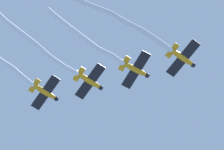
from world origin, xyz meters
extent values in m
ellipsoid|color=orange|center=(-2.18, -1.26, 84.10)|extent=(4.08, 4.91, 1.09)
sphere|color=black|center=(-3.71, -3.29, 84.10)|extent=(1.30, 1.30, 0.93)
ellipsoid|color=#232833|center=(-2.58, -1.79, 84.51)|extent=(1.38, 1.50, 0.58)
cube|color=black|center=(-2.29, -1.41, 83.95)|extent=(7.27, 6.11, 0.15)
cube|color=orange|center=(-0.84, 0.52, 84.20)|extent=(3.03, 2.63, 0.12)
cube|color=black|center=(-0.90, 0.44, 84.76)|extent=(0.84, 1.05, 1.50)
cylinder|color=white|center=(0.34, 2.08, 84.04)|extent=(2.57, 2.99, 0.93)
cylinder|color=white|center=(2.28, 4.64, 83.98)|extent=(2.84, 3.24, 1.09)
cylinder|color=white|center=(4.42, 7.04, 83.99)|extent=(2.93, 2.81, 1.13)
cylinder|color=white|center=(6.55, 9.30, 84.09)|extent=(2.76, 2.98, 0.98)
cylinder|color=white|center=(8.73, 11.47, 83.94)|extent=(3.04, 2.68, 1.37)
cylinder|color=white|center=(10.96, 13.38, 83.80)|extent=(2.79, 2.54, 1.04)
sphere|color=white|center=(-0.58, 0.86, 84.04)|extent=(0.93, 0.93, 0.93)
sphere|color=white|center=(1.25, 3.30, 84.04)|extent=(0.93, 0.93, 0.93)
sphere|color=white|center=(3.31, 5.97, 83.92)|extent=(0.93, 0.93, 0.93)
sphere|color=white|center=(5.54, 8.11, 84.07)|extent=(0.93, 0.93, 0.93)
sphere|color=white|center=(7.57, 10.49, 84.12)|extent=(0.93, 0.93, 0.93)
sphere|color=white|center=(9.88, 12.46, 83.75)|extent=(0.93, 0.93, 0.93)
sphere|color=white|center=(12.04, 14.30, 83.84)|extent=(0.93, 0.93, 0.93)
ellipsoid|color=orange|center=(6.55, -1.01, 84.35)|extent=(4.45, 4.62, 1.09)
sphere|color=black|center=(4.80, -2.85, 84.35)|extent=(1.31, 1.31, 0.93)
ellipsoid|color=#232833|center=(6.09, -1.49, 84.76)|extent=(1.44, 1.47, 0.58)
cube|color=black|center=(6.42, -1.14, 84.20)|extent=(6.87, 6.64, 0.15)
cube|color=orange|center=(8.08, 0.62, 84.45)|extent=(2.90, 2.82, 0.12)
cube|color=black|center=(8.01, 0.54, 85.01)|extent=(0.94, 0.98, 1.50)
cylinder|color=white|center=(9.11, 2.03, 84.16)|extent=(2.39, 2.73, 1.32)
cylinder|color=white|center=(10.77, 4.02, 84.04)|extent=(2.51, 2.44, 0.98)
cylinder|color=white|center=(12.48, 6.15, 83.93)|extent=(2.49, 2.99, 1.29)
cylinder|color=white|center=(14.05, 8.52, 83.96)|extent=(2.50, 2.80, 1.36)
cylinder|color=white|center=(15.59, 10.86, 84.03)|extent=(2.39, 2.91, 1.17)
cylinder|color=white|center=(16.97, 13.21, 83.91)|extent=(2.14, 2.73, 1.07)
sphere|color=white|center=(8.37, 0.93, 84.29)|extent=(0.93, 0.93, 0.93)
sphere|color=white|center=(9.84, 3.13, 84.02)|extent=(0.93, 0.93, 0.93)
sphere|color=white|center=(11.69, 4.90, 84.06)|extent=(0.93, 0.93, 0.93)
sphere|color=white|center=(13.26, 7.39, 83.81)|extent=(0.93, 0.93, 0.93)
sphere|color=white|center=(14.84, 9.66, 84.11)|extent=(0.93, 0.93, 0.93)
sphere|color=white|center=(16.34, 12.07, 83.95)|extent=(0.93, 0.93, 0.93)
sphere|color=white|center=(17.61, 14.35, 83.87)|extent=(0.93, 0.93, 0.93)
ellipsoid|color=orange|center=(15.27, -0.75, 84.60)|extent=(4.14, 4.86, 1.09)
sphere|color=black|center=(13.71, -2.75, 84.60)|extent=(1.30, 1.30, 0.93)
ellipsoid|color=#232833|center=(14.86, -1.27, 85.01)|extent=(1.39, 1.50, 0.58)
cube|color=black|center=(15.16, -0.89, 84.45)|extent=(7.22, 6.20, 0.15)
cube|color=orange|center=(16.65, 1.01, 84.70)|extent=(3.01, 2.66, 0.12)
cube|color=black|center=(16.59, 0.93, 85.26)|extent=(0.86, 1.04, 1.50)
cylinder|color=white|center=(17.84, 2.55, 84.36)|extent=(2.61, 2.89, 1.25)
cylinder|color=white|center=(19.55, 5.11, 83.91)|extent=(2.45, 3.11, 1.50)
cylinder|color=white|center=(21.04, 7.90, 83.57)|extent=(2.19, 3.23, 0.97)
cylinder|color=white|center=(22.53, 10.67, 83.44)|extent=(2.31, 3.06, 1.00)
cylinder|color=white|center=(24.17, 13.44, 83.23)|extent=(2.49, 3.29, 1.15)
sphere|color=white|center=(16.91, 1.35, 84.54)|extent=(0.79, 0.79, 0.79)
sphere|color=white|center=(18.76, 3.76, 84.18)|extent=(0.79, 0.79, 0.79)
sphere|color=white|center=(20.33, 6.46, 83.64)|extent=(0.79, 0.79, 0.79)
sphere|color=white|center=(21.75, 9.34, 83.51)|extent=(0.79, 0.79, 0.79)
sphere|color=white|center=(23.32, 12.00, 83.36)|extent=(0.79, 0.79, 0.79)
sphere|color=white|center=(25.02, 14.89, 83.09)|extent=(0.79, 0.79, 0.79)
ellipsoid|color=orange|center=(24.00, -0.50, 84.85)|extent=(4.12, 4.88, 1.09)
sphere|color=black|center=(22.45, -2.51, 84.85)|extent=(1.30, 1.30, 0.93)
ellipsoid|color=#232833|center=(23.59, -1.02, 85.26)|extent=(1.39, 1.50, 0.58)
cube|color=black|center=(23.89, -0.64, 84.70)|extent=(7.24, 6.17, 0.15)
cube|color=orange|center=(25.37, 1.27, 84.95)|extent=(3.02, 2.65, 0.12)
cube|color=black|center=(25.30, 1.19, 85.51)|extent=(0.85, 1.05, 1.50)
cylinder|color=white|center=(26.24, 2.65, 84.96)|extent=(2.07, 2.48, 1.26)
cylinder|color=white|center=(27.46, 4.78, 85.21)|extent=(2.00, 2.58, 1.03)
cylinder|color=white|center=(28.84, 6.90, 85.32)|extent=(2.17, 2.50, 0.84)
sphere|color=white|center=(25.63, 1.61, 84.79)|extent=(0.78, 0.78, 0.78)
sphere|color=white|center=(26.85, 3.68, 85.12)|extent=(0.78, 0.78, 0.78)
sphere|color=white|center=(28.07, 5.88, 85.29)|extent=(0.78, 0.78, 0.78)
sphere|color=white|center=(29.60, 7.91, 85.34)|extent=(0.78, 0.78, 0.78)
camera|label=1|loc=(0.37, 32.24, 5.17)|focal=75.89mm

